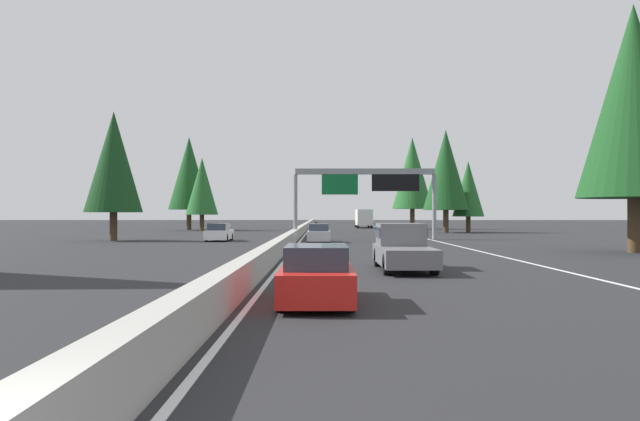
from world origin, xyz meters
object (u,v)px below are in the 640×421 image
(conifer_left_near, at_px, (114,162))
(conifer_right_distant, at_px, (412,173))
(sedan_mid_right, at_px, (317,276))
(oncoming_near, at_px, (219,233))
(conifer_right_mid, at_px, (468,189))
(conifer_right_near, at_px, (634,101))
(conifer_right_far, at_px, (446,170))
(box_truck_near_center, at_px, (364,218))
(pickup_distant_b, at_px, (402,247))
(conifer_left_mid, at_px, (202,186))
(sedan_far_left, at_px, (319,234))
(sign_gantry_overhead, at_px, (367,183))
(conifer_left_far, at_px, (189,173))

(conifer_left_near, bearing_deg, conifer_right_distant, -38.18)
(sedan_mid_right, relative_size, conifer_right_distant, 0.32)
(oncoming_near, relative_size, conifer_right_mid, 0.50)
(conifer_right_near, distance_m, conifer_right_far, 37.56)
(sedan_mid_right, xyz_separation_m, box_truck_near_center, (82.23, -6.92, 0.93))
(pickup_distant_b, xyz_separation_m, conifer_right_near, (10.64, -14.88, 7.90))
(conifer_left_near, distance_m, conifer_left_mid, 30.04)
(sedan_mid_right, distance_m, sedan_far_left, 32.64)
(pickup_distant_b, distance_m, conifer_left_near, 33.75)
(box_truck_near_center, distance_m, conifer_left_near, 53.13)
(box_truck_near_center, height_order, conifer_right_near, conifer_right_near)
(conifer_right_distant, relative_size, conifer_left_near, 1.26)
(conifer_right_mid, distance_m, conifer_left_mid, 34.65)
(conifer_right_distant, bearing_deg, sign_gantry_overhead, 165.33)
(conifer_right_near, distance_m, conifer_left_mid, 56.88)
(pickup_distant_b, distance_m, conifer_left_far, 64.76)
(sedan_mid_right, height_order, sedan_far_left, same)
(sedan_mid_right, bearing_deg, conifer_right_near, -42.69)
(conifer_right_near, height_order, conifer_left_near, conifer_right_near)
(box_truck_near_center, xyz_separation_m, conifer_right_far, (-25.01, -8.15, 5.92))
(sedan_mid_right, bearing_deg, conifer_right_mid, -17.13)
(conifer_right_distant, bearing_deg, sedan_far_left, 161.85)
(conifer_right_distant, bearing_deg, conifer_left_near, 141.82)
(conifer_right_far, distance_m, conifer_left_mid, 31.99)
(sign_gantry_overhead, bearing_deg, sedan_mid_right, 173.81)
(conifer_right_distant, distance_m, conifer_left_near, 50.16)
(pickup_distant_b, distance_m, sedan_far_left, 23.72)
(conifer_right_distant, bearing_deg, sedan_mid_right, 169.62)
(box_truck_near_center, relative_size, conifer_right_far, 0.69)
(pickup_distant_b, xyz_separation_m, conifer_right_distant, (65.45, -10.28, 7.42))
(sedan_mid_right, relative_size, conifer_right_far, 0.36)
(box_truck_near_center, height_order, conifer_left_near, conifer_left_near)
(sign_gantry_overhead, relative_size, sedan_mid_right, 2.88)
(sign_gantry_overhead, distance_m, conifer_right_mid, 25.38)
(sedan_far_left, bearing_deg, conifer_left_mid, 25.83)
(conifer_right_far, bearing_deg, conifer_right_mid, -57.19)
(pickup_distant_b, relative_size, sedan_far_left, 1.27)
(sedan_far_left, bearing_deg, conifer_right_far, -31.67)
(conifer_right_distant, bearing_deg, box_truck_near_center, 41.58)
(box_truck_near_center, relative_size, conifer_left_near, 0.78)
(oncoming_near, xyz_separation_m, conifer_left_near, (0.29, 8.92, 5.92))
(sedan_far_left, height_order, conifer_right_near, conifer_right_near)
(oncoming_near, xyz_separation_m, conifer_right_near, (-15.11, -26.67, 8.13))
(pickup_distant_b, xyz_separation_m, sedan_far_left, (23.46, 3.48, -0.23))
(sign_gantry_overhead, height_order, pickup_distant_b, sign_gantry_overhead)
(conifer_right_far, bearing_deg, sedan_far_left, 148.33)
(conifer_right_near, bearing_deg, conifer_left_mid, 36.94)
(sign_gantry_overhead, xyz_separation_m, conifer_right_distant, (36.42, -9.53, 3.35))
(sedan_mid_right, bearing_deg, sign_gantry_overhead, -6.19)
(pickup_distant_b, bearing_deg, sedan_mid_right, 159.69)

